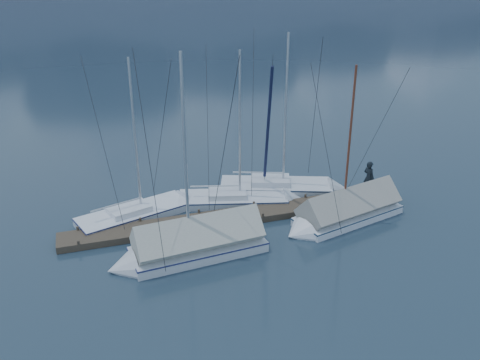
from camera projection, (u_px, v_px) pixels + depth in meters
name	position (u px, v px, depth m)	size (l,w,h in m)	color
ground	(253.00, 237.00, 24.48)	(1000.00, 1000.00, 0.00)	#162533
dock	(240.00, 217.00, 26.18)	(18.00, 1.50, 0.54)	#382D23
mooring_posts	(231.00, 214.00, 25.95)	(15.12, 1.52, 0.35)	#382D23
sailboat_open_left	(150.00, 210.00, 26.78)	(7.08, 3.93, 9.02)	silver
sailboat_open_mid	(249.00, 200.00, 27.97)	(7.16, 3.64, 9.12)	silver
sailboat_open_right	(292.00, 188.00, 29.40)	(7.67, 4.49, 9.80)	silver
sailboat_covered_near	(341.00, 214.00, 25.80)	(7.10, 3.68, 8.84)	white
sailboat_covered_far	(186.00, 247.00, 22.70)	(7.31, 3.07, 10.02)	silver
person	(369.00, 178.00, 27.94)	(0.69, 0.45, 1.90)	black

